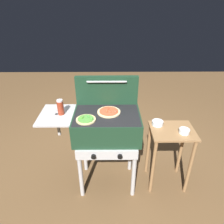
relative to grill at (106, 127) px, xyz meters
name	(u,v)px	position (x,y,z in m)	size (l,w,h in m)	color
ground_plane	(108,180)	(0.01, 0.00, -0.76)	(8.00, 8.00, 0.00)	brown
grill	(106,127)	(0.00, 0.00, 0.00)	(0.96, 0.53, 0.90)	#193823
grill_lid_open	(107,90)	(0.01, 0.22, 0.30)	(0.63, 0.08, 0.30)	#193823
pizza_pepperoni	(109,112)	(0.04, 0.03, 0.15)	(0.22, 0.22, 0.04)	beige
pizza_veggie	(86,119)	(-0.17, -0.11, 0.15)	(0.18, 0.18, 0.04)	#E0C17F
sauce_jar	(60,107)	(-0.42, 0.00, 0.22)	(0.06, 0.06, 0.15)	maroon
prep_table	(170,146)	(0.67, 0.00, -0.24)	(0.44, 0.36, 0.71)	olive
topping_bowl_near	(184,131)	(0.77, -0.05, -0.02)	(0.10, 0.10, 0.04)	silver
topping_bowl_far	(158,123)	(0.54, 0.10, -0.02)	(0.12, 0.12, 0.04)	silver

